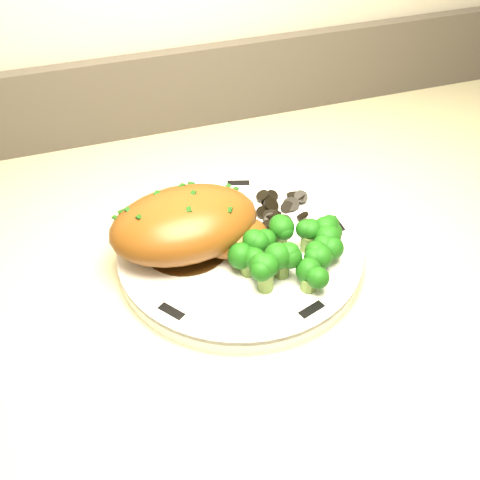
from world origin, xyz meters
name	(u,v)px	position (x,y,z in m)	size (l,w,h in m)	color
plate	(240,253)	(0.43, 1.68, 0.95)	(0.28, 0.28, 0.02)	white
rim_accent_0	(238,183)	(0.46, 1.80, 0.96)	(0.03, 0.01, 0.00)	black
rim_accent_1	(142,226)	(0.33, 1.75, 0.96)	(0.03, 0.01, 0.00)	black
rim_accent_2	(171,312)	(0.33, 1.61, 0.96)	(0.03, 0.01, 0.00)	black
rim_accent_3	(312,310)	(0.47, 1.57, 0.96)	(0.03, 0.01, 0.00)	black
rim_accent_4	(336,224)	(0.55, 1.68, 0.96)	(0.03, 0.01, 0.00)	black
gravy_pool	(186,246)	(0.37, 1.70, 0.96)	(0.10, 0.10, 0.00)	#39210A
chicken_breast	(190,225)	(0.38, 1.70, 0.99)	(0.18, 0.12, 0.06)	brown
mushroom_pile	(279,210)	(0.49, 1.73, 0.97)	(0.08, 0.06, 0.02)	black
broccoli_florets	(292,251)	(0.47, 1.64, 0.98)	(0.12, 0.10, 0.04)	olive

